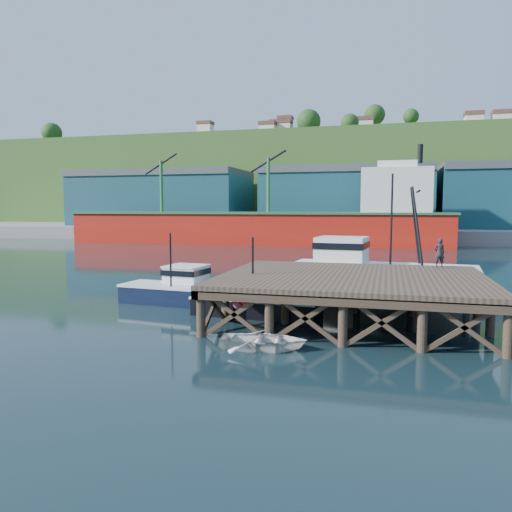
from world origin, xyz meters
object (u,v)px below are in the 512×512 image
(boat_black, at_px, (259,300))
(trawler, at_px, (377,271))
(dinghy, at_px, (264,340))
(dockworker, at_px, (439,253))
(boat_navy, at_px, (179,288))

(boat_black, xyz_separation_m, trawler, (5.53, 6.87, 0.78))
(dinghy, relative_size, dockworker, 2.13)
(boat_black, distance_m, dockworker, 9.91)
(boat_navy, bearing_deg, dockworker, 15.48)
(dinghy, bearing_deg, boat_navy, 35.68)
(dockworker, bearing_deg, boat_black, 13.91)
(trawler, bearing_deg, boat_navy, -148.58)
(boat_navy, xyz_separation_m, dockworker, (13.74, 2.33, 2.10))
(dinghy, bearing_deg, dockworker, -40.16)
(boat_black, bearing_deg, trawler, 55.58)
(trawler, height_order, dinghy, trawler)
(boat_black, bearing_deg, dinghy, -69.38)
(boat_navy, xyz_separation_m, boat_black, (5.03, -1.85, -0.08))
(dinghy, bearing_deg, boat_black, 10.84)
(trawler, xyz_separation_m, dinghy, (-3.82, -12.76, -1.15))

